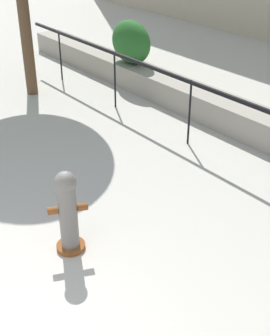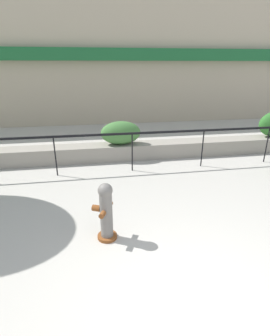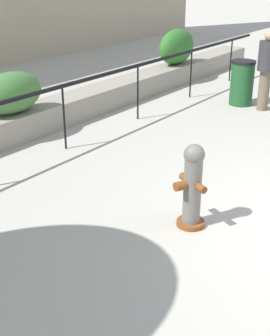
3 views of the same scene
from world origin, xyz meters
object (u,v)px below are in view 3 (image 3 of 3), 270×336
(hedge_bush_1, at_px, (11,93))
(hedge_bush_2, at_px, (177,47))
(trash_bin, at_px, (242,83))
(fire_hydrant, at_px, (192,185))
(pedestrian, at_px, (267,65))

(hedge_bush_1, height_order, hedge_bush_2, hedge_bush_2)
(hedge_bush_1, xyz_separation_m, hedge_bush_2, (5.58, 0.00, 0.09))
(hedge_bush_2, relative_size, trash_bin, 1.38)
(hedge_bush_1, distance_m, fire_hydrant, 4.29)
(hedge_bush_1, height_order, fire_hydrant, hedge_bush_1)
(hedge_bush_1, distance_m, trash_bin, 5.21)
(pedestrian, xyz_separation_m, trash_bin, (0.10, 0.58, -0.48))
(hedge_bush_2, distance_m, fire_hydrant, 7.64)
(hedge_bush_2, distance_m, pedestrian, 3.12)
(fire_hydrant, bearing_deg, trash_bin, 18.89)
(hedge_bush_1, bearing_deg, pedestrian, -32.95)
(hedge_bush_2, height_order, pedestrian, pedestrian)
(fire_hydrant, distance_m, pedestrian, 5.47)
(hedge_bush_2, relative_size, fire_hydrant, 1.29)
(hedge_bush_1, height_order, trash_bin, hedge_bush_1)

